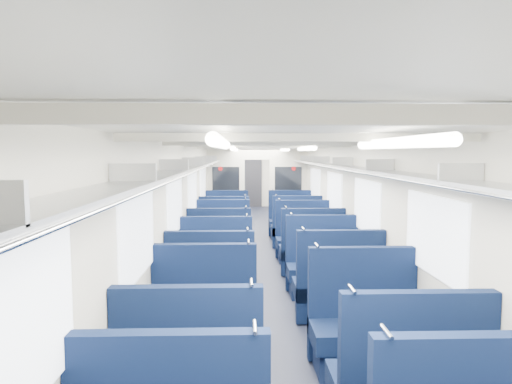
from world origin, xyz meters
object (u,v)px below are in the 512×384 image
(seat_6, at_px, (204,325))
(seat_18, at_px, (226,223))
(seat_10, at_px, (215,273))
(seat_14, at_px, (222,241))
(seat_12, at_px, (220,253))
(seat_9, at_px, (337,291))
(seat_17, at_px, (296,231))
(seat_8, at_px, (211,292))
(seat_16, at_px, (224,232))
(seat_15, at_px, (304,242))
(seat_7, at_px, (365,331))
(bulkhead, at_px, (257,187))
(seat_11, at_px, (323,270))
(end_door, at_px, (252,182))
(seat_4, at_px, (190,384))
(seat_19, at_px, (291,223))
(seat_13, at_px, (311,253))

(seat_6, xyz_separation_m, seat_18, (0.00, 6.85, 0.00))
(seat_10, distance_m, seat_14, 2.49)
(seat_12, bearing_deg, seat_9, -54.08)
(seat_17, bearing_deg, seat_12, -126.39)
(seat_6, bearing_deg, seat_8, 90.00)
(seat_8, relative_size, seat_9, 1.00)
(seat_12, bearing_deg, seat_6, -90.00)
(seat_16, bearing_deg, seat_8, -90.00)
(seat_15, bearing_deg, seat_7, -90.00)
(seat_8, bearing_deg, seat_6, -90.00)
(bulkhead, bearing_deg, seat_11, -81.90)
(bulkhead, relative_size, seat_9, 2.23)
(end_door, xyz_separation_m, seat_14, (-0.83, -9.08, -0.61))
(seat_16, bearing_deg, seat_15, -35.41)
(seat_11, height_order, seat_18, same)
(seat_6, height_order, seat_9, same)
(seat_6, relative_size, seat_10, 1.00)
(seat_9, relative_size, seat_18, 1.00)
(seat_14, height_order, seat_18, same)
(seat_6, distance_m, seat_7, 1.67)
(bulkhead, xyz_separation_m, seat_12, (-0.83, -4.61, -0.85))
(seat_7, bearing_deg, seat_17, 90.00)
(seat_10, bearing_deg, seat_18, 90.00)
(seat_6, xyz_separation_m, seat_16, (0.00, 5.58, 0.00))
(seat_12, xyz_separation_m, seat_18, (0.00, 3.44, 0.00))
(seat_6, bearing_deg, seat_4, -90.00)
(end_door, bearing_deg, seat_18, -96.97)
(end_door, distance_m, seat_12, 10.28)
(seat_4, xyz_separation_m, seat_7, (1.66, 1.01, 0.00))
(seat_7, relative_size, seat_17, 1.00)
(seat_6, bearing_deg, end_door, 86.52)
(seat_9, bearing_deg, seat_11, 90.00)
(end_door, relative_size, seat_9, 1.59)
(end_door, height_order, seat_10, end_door)
(seat_6, xyz_separation_m, seat_9, (1.66, 1.12, 0.00))
(seat_7, bearing_deg, seat_12, 114.58)
(end_door, distance_m, seat_18, 6.86)
(seat_12, xyz_separation_m, seat_17, (1.66, 2.25, 0.00))
(seat_4, bearing_deg, seat_15, 73.55)
(seat_4, relative_size, seat_19, 1.00)
(end_door, distance_m, seat_16, 8.13)
(seat_11, distance_m, seat_15, 2.20)
(seat_12, height_order, seat_17, same)
(seat_9, bearing_deg, seat_4, -125.24)
(bulkhead, relative_size, seat_18, 2.23)
(seat_13, bearing_deg, seat_8, -126.53)
(bulkhead, distance_m, seat_18, 1.67)
(seat_9, height_order, seat_11, same)
(seat_8, distance_m, seat_10, 0.97)
(seat_11, xyz_separation_m, seat_15, (0.00, 2.20, 0.00))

